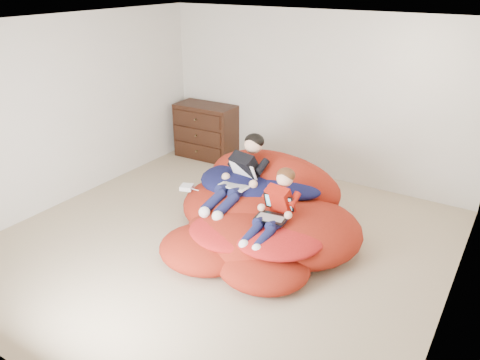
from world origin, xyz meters
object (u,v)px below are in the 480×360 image
(beanbag_pile, at_px, (262,214))
(younger_boy, at_px, (276,205))
(older_boy, at_px, (242,172))
(dresser, at_px, (206,131))
(laptop_white, at_px, (239,179))
(laptop_black, at_px, (275,211))

(beanbag_pile, relative_size, younger_boy, 2.61)
(older_boy, bearing_deg, beanbag_pile, -16.23)
(dresser, relative_size, older_boy, 0.90)
(dresser, xyz_separation_m, laptop_white, (1.77, -1.73, 0.17))
(younger_boy, bearing_deg, older_boy, 149.38)
(dresser, relative_size, laptop_black, 2.71)
(older_boy, height_order, laptop_black, older_boy)
(dresser, bearing_deg, laptop_black, -40.37)
(younger_boy, bearing_deg, laptop_white, 153.37)
(beanbag_pile, bearing_deg, laptop_black, -44.00)
(beanbag_pile, xyz_separation_m, younger_boy, (0.35, -0.31, 0.36))
(older_boy, xyz_separation_m, younger_boy, (0.71, -0.42, -0.08))
(older_boy, distance_m, younger_boy, 0.82)
(beanbag_pile, bearing_deg, laptop_white, 173.56)
(dresser, height_order, older_boy, older_boy)
(dresser, distance_m, younger_boy, 3.23)
(laptop_white, xyz_separation_m, laptop_black, (0.71, -0.38, -0.08))
(laptop_white, bearing_deg, laptop_black, -28.04)
(dresser, bearing_deg, older_boy, -43.25)
(younger_boy, height_order, laptop_black, younger_boy)
(older_boy, bearing_deg, younger_boy, -30.62)
(dresser, bearing_deg, laptop_white, -44.33)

